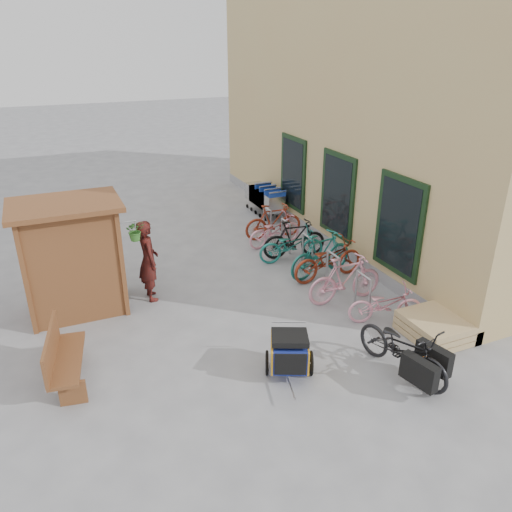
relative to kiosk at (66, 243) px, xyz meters
name	(u,v)px	position (x,y,z in m)	size (l,w,h in m)	color
ground	(263,335)	(3.28, -2.47, -1.55)	(80.00, 80.00, 0.00)	#969699
building	(403,107)	(9.77, 2.03, 1.94)	(6.07, 13.00, 7.00)	tan
kiosk	(66,243)	(0.00, 0.00, 0.00)	(2.49, 1.65, 2.40)	brown
bike_rack	(307,249)	(5.58, -0.07, -1.04)	(0.05, 5.35, 0.86)	#A5A8AD
pallet_stack	(434,328)	(6.28, -3.87, -1.34)	(1.00, 1.20, 0.40)	tan
bench	(62,357)	(-0.40, -2.47, -1.04)	(0.73, 1.63, 1.00)	brown
shopping_carts	(264,197)	(6.28, 4.08, -0.93)	(0.60, 2.00, 1.07)	silver
child_trailer	(289,351)	(3.19, -3.76, -1.10)	(0.93, 1.39, 0.82)	navy
cargo_bike	(404,350)	(4.98, -4.56, -1.06)	(1.02, 1.99, 0.99)	black
person_kiosk	(148,260)	(1.61, -0.08, -0.63)	(0.67, 0.44, 1.83)	maroon
bike_0	(385,304)	(5.76, -3.01, -1.15)	(0.53, 1.53, 0.80)	pink
bike_1	(345,279)	(5.48, -1.93, -1.02)	(0.50, 1.78, 1.07)	pink
bike_2	(328,260)	(5.73, -0.81, -1.06)	(0.66, 1.88, 0.99)	maroon
bike_3	(321,254)	(5.67, -0.58, -1.00)	(0.52, 1.85, 1.11)	#1D766C
bike_4	(291,245)	(5.39, 0.43, -1.10)	(0.60, 1.72, 0.90)	#1D766C
bike_5	(294,239)	(5.59, 0.66, -1.04)	(0.48, 1.71, 1.03)	black
bike_6	(275,230)	(5.47, 1.61, -1.11)	(0.58, 1.67, 0.88)	pink
bike_7	(273,221)	(5.66, 2.10, -1.04)	(0.48, 1.71, 1.03)	maroon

